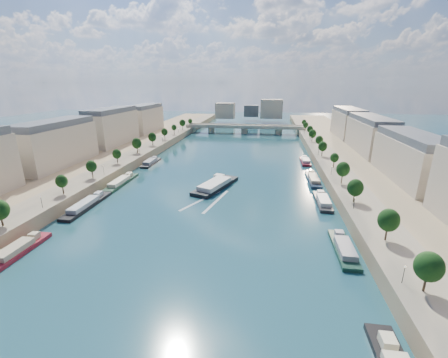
% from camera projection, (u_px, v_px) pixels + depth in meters
% --- Properties ---
extents(ground, '(700.00, 700.00, 0.00)m').
position_uv_depth(ground, '(224.00, 171.00, 162.37)').
color(ground, '#0D383B').
rests_on(ground, ground).
extents(quay_left, '(44.00, 520.00, 5.00)m').
position_uv_depth(quay_left, '(101.00, 162.00, 171.74)').
color(quay_left, '#9E8460').
rests_on(quay_left, ground).
extents(quay_right, '(44.00, 520.00, 5.00)m').
position_uv_depth(quay_right, '(365.00, 173.00, 151.46)').
color(quay_right, '#9E8460').
rests_on(quay_right, ground).
extents(pave_left, '(14.00, 520.00, 0.10)m').
position_uv_depth(pave_left, '(125.00, 159.00, 168.84)').
color(pave_left, gray).
rests_on(pave_left, quay_left).
extents(pave_right, '(14.00, 520.00, 0.10)m').
position_uv_depth(pave_right, '(335.00, 167.00, 152.79)').
color(pave_right, gray).
rests_on(pave_right, quay_right).
extents(trees_left, '(4.80, 268.80, 8.26)m').
position_uv_depth(trees_left, '(129.00, 149.00, 168.78)').
color(trees_left, '#382B1E').
rests_on(trees_left, ground).
extents(trees_right, '(4.80, 268.80, 8.26)m').
position_uv_depth(trees_right, '(328.00, 152.00, 160.83)').
color(trees_right, '#382B1E').
rests_on(trees_right, ground).
extents(lamps_left, '(0.36, 200.36, 4.28)m').
position_uv_depth(lamps_left, '(123.00, 158.00, 157.96)').
color(lamps_left, black).
rests_on(lamps_left, ground).
extents(lamps_right, '(0.36, 200.36, 4.28)m').
position_uv_depth(lamps_right, '(324.00, 159.00, 157.30)').
color(lamps_right, black).
rests_on(lamps_right, ground).
extents(buildings_left, '(16.00, 226.00, 23.20)m').
position_uv_depth(buildings_left, '(88.00, 134.00, 180.59)').
color(buildings_left, '#B9A78E').
rests_on(buildings_left, ground).
extents(buildings_right, '(16.00, 226.00, 23.20)m').
position_uv_depth(buildings_right, '(388.00, 142.00, 156.66)').
color(buildings_right, '#B9A78E').
rests_on(buildings_right, ground).
extents(skyline, '(79.00, 42.00, 22.00)m').
position_uv_depth(skyline, '(253.00, 110.00, 364.09)').
color(skyline, '#B9A78E').
rests_on(skyline, ground).
extents(bridge, '(112.00, 12.00, 8.15)m').
position_uv_depth(bridge, '(245.00, 128.00, 283.78)').
color(bridge, '#C1B79E').
rests_on(bridge, ground).
extents(tour_barge, '(18.13, 31.33, 4.10)m').
position_uv_depth(tour_barge, '(216.00, 185.00, 137.16)').
color(tour_barge, black).
rests_on(tour_barge, ground).
extents(wake, '(16.07, 25.66, 0.04)m').
position_uv_depth(wake, '(209.00, 201.00, 121.95)').
color(wake, silver).
rests_on(wake, ground).
extents(moored_barges_left, '(5.00, 156.99, 3.60)m').
position_uv_depth(moored_barges_left, '(86.00, 205.00, 115.41)').
color(moored_barges_left, '#1C273F').
rests_on(moored_barges_left, ground).
extents(moored_barges_right, '(5.00, 164.36, 3.60)m').
position_uv_depth(moored_barges_right, '(326.00, 207.00, 113.44)').
color(moored_barges_right, black).
rests_on(moored_barges_right, ground).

